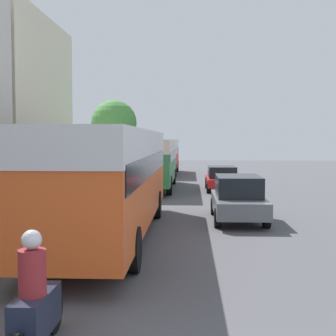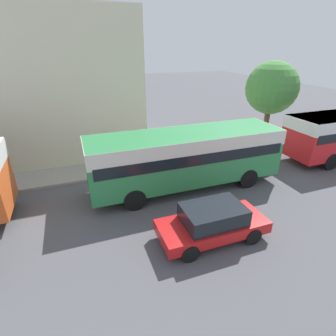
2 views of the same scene
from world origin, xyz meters
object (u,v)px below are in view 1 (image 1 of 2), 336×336
car_far_curb (238,198)px  bus_following (151,157)px  car_distant (222,178)px  bus_lead (109,168)px  pedestrian_near_curb (101,170)px  bus_third_in_line (162,152)px  motorcycle_behind_lead (35,308)px

car_far_curb → bus_following: bearing=-69.1°
car_far_curb → car_distant: (0.07, 9.71, -0.09)m
bus_following → car_distant: bus_following is taller
bus_lead → pedestrian_near_curb: bus_lead is taller
bus_following → car_far_curb: bearing=-69.1°
car_distant → bus_third_in_line: bearing=108.6°
bus_following → pedestrian_near_curb: bearing=174.8°
motorcycle_behind_lead → pedestrian_near_curb: 21.56m
motorcycle_behind_lead → car_far_curb: motorcycle_behind_lead is taller
car_far_curb → pedestrian_near_curb: (-6.96, 10.66, 0.27)m
bus_lead → bus_following: size_ratio=1.19×
motorcycle_behind_lead → car_far_curb: (3.72, 10.65, 0.13)m
bus_lead → bus_third_in_line: size_ratio=1.24×
bus_third_in_line → car_distant: size_ratio=2.27×
motorcycle_behind_lead → car_far_curb: 11.28m
car_distant → bus_lead: bearing=-107.9°
bus_lead → bus_third_in_line: bus_lead is taller
motorcycle_behind_lead → car_far_curb: size_ratio=0.52×
bus_lead → bus_following: (0.10, 13.48, -0.17)m
bus_lead → pedestrian_near_curb: (-2.90, 13.75, -0.96)m
car_far_curb → car_distant: bearing=-90.4°
bus_lead → bus_following: bus_lead is taller
bus_third_in_line → motorcycle_behind_lead: bus_third_in_line is taller
motorcycle_behind_lead → car_distant: bearing=79.5°
motorcycle_behind_lead → pedestrian_near_curb: pedestrian_near_curb is taller
car_far_curb → car_distant: size_ratio=1.06×
bus_following → bus_third_in_line: 11.55m
bus_lead → bus_following: bearing=89.6°
bus_following → car_distant: 4.24m
bus_following → motorcycle_behind_lead: (0.24, -21.04, -1.19)m
bus_following → bus_third_in_line: size_ratio=1.04×
car_far_curb → car_distant: car_far_curb is taller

